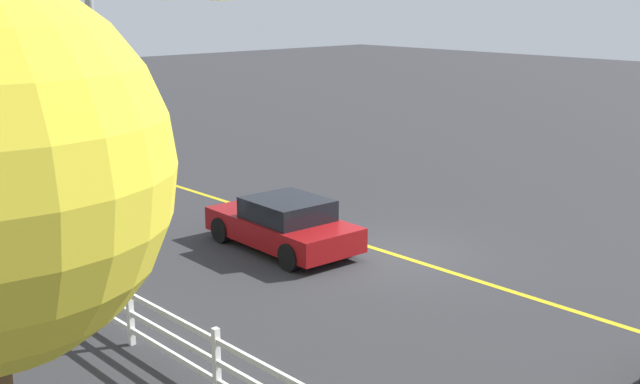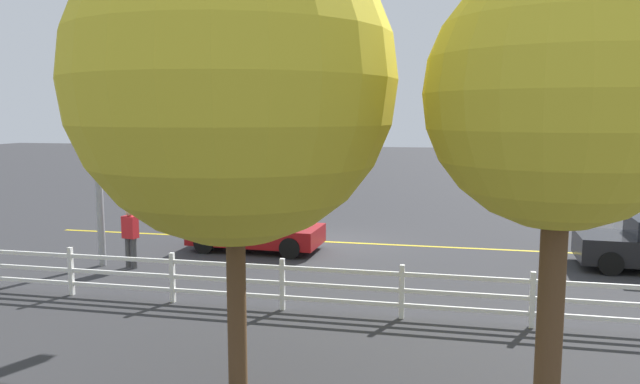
{
  "view_description": "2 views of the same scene",
  "coord_description": "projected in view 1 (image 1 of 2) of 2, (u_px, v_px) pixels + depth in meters",
  "views": [
    {
      "loc": [
        -12.18,
        13.45,
        6.0
      ],
      "look_at": [
        0.45,
        1.84,
        1.74
      ],
      "focal_mm": 44.4,
      "sensor_mm": 36.0,
      "label": 1
    },
    {
      "loc": [
        -3.9,
        19.43,
        4.26
      ],
      "look_at": [
        0.1,
        0.96,
        1.82
      ],
      "focal_mm": 33.69,
      "sensor_mm": 36.0,
      "label": 2
    }
  ],
  "objects": [
    {
      "name": "car_0",
      "position": [
        284.0,
        224.0,
        19.14
      ],
      "size": [
        4.15,
        2.08,
        1.29
      ],
      "rotation": [
        0.0,
        0.0,
        -0.04
      ],
      "color": "maroon",
      "rests_on": "ground_plane"
    },
    {
      "name": "white_rail_fence",
      "position": [
        217.0,
        362.0,
        12.0
      ],
      "size": [
        26.1,
        0.1,
        1.15
      ],
      "color": "white",
      "rests_on": "ground_plane"
    },
    {
      "name": "signal_assembly",
      "position": [
        137.0,
        32.0,
        17.31
      ],
      "size": [
        7.5,
        0.38,
        7.44
      ],
      "color": "gray",
      "rests_on": "ground_plane"
    },
    {
      "name": "lane_center_stripe",
      "position": [
        534.0,
        298.0,
        16.12
      ],
      "size": [
        28.0,
        0.16,
        0.01
      ],
      "primitive_type": "cube",
      "color": "gold",
      "rests_on": "ground_plane"
    },
    {
      "name": "pedestrian",
      "position": [
        119.0,
        211.0,
        19.15
      ],
      "size": [
        0.44,
        0.33,
        1.69
      ],
      "rotation": [
        0.0,
        0.0,
        1.38
      ],
      "color": "#3F3F42",
      "rests_on": "ground_plane"
    },
    {
      "name": "ground_plane",
      "position": [
        389.0,
        253.0,
        18.98
      ],
      "size": [
        120.0,
        120.0,
        0.0
      ],
      "primitive_type": "plane",
      "color": "#2D2D30"
    }
  ]
}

